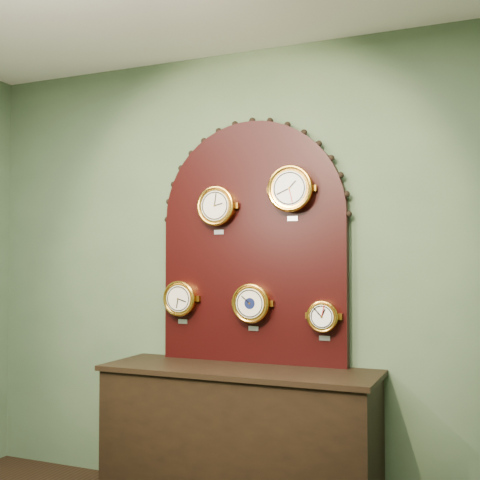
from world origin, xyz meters
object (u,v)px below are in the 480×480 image
at_px(roman_clock, 217,206).
at_px(barometer, 252,303).
at_px(shop_counter, 239,442).
at_px(hygrometer, 181,298).
at_px(arabic_clock, 291,189).
at_px(tide_clock, 323,316).
at_px(display_board, 252,234).

bearing_deg(roman_clock, barometer, 0.03).
xyz_separation_m(shop_counter, barometer, (0.02, 0.15, 0.80)).
bearing_deg(hygrometer, shop_counter, -18.10).
height_order(arabic_clock, tide_clock, arabic_clock).
distance_m(roman_clock, hygrometer, 0.64).
bearing_deg(tide_clock, display_board, 172.03).
xyz_separation_m(hygrometer, barometer, (0.49, -0.00, -0.02)).
relative_size(display_board, tide_clock, 6.45).
xyz_separation_m(shop_counter, hygrometer, (-0.47, 0.15, 0.82)).
bearing_deg(barometer, roman_clock, -179.97).
bearing_deg(hygrometer, roman_clock, -0.14).
distance_m(roman_clock, barometer, 0.65).
height_order(arabic_clock, hygrometer, arabic_clock).
height_order(roman_clock, tide_clock, roman_clock).
xyz_separation_m(arabic_clock, hygrometer, (-0.74, 0.00, -0.67)).
relative_size(shop_counter, arabic_clock, 4.84).
bearing_deg(tide_clock, arabic_clock, -179.29).
xyz_separation_m(shop_counter, roman_clock, (-0.21, 0.15, 1.40)).
xyz_separation_m(shop_counter, display_board, (0.00, 0.22, 1.23)).
relative_size(shop_counter, barometer, 5.46).
xyz_separation_m(hygrometer, tide_clock, (0.94, 0.00, -0.08)).
bearing_deg(roman_clock, display_board, 17.44).
distance_m(roman_clock, arabic_clock, 0.50).
bearing_deg(hygrometer, arabic_clock, -0.10).
bearing_deg(display_board, tide_clock, -7.97).
bearing_deg(tide_clock, shop_counter, -161.73).
height_order(shop_counter, display_board, display_board).
height_order(arabic_clock, barometer, arabic_clock).
distance_m(arabic_clock, tide_clock, 0.78).
xyz_separation_m(display_board, hygrometer, (-0.47, -0.07, -0.41)).
height_order(display_board, barometer, display_board).
xyz_separation_m(arabic_clock, tide_clock, (0.19, 0.00, -0.75)).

